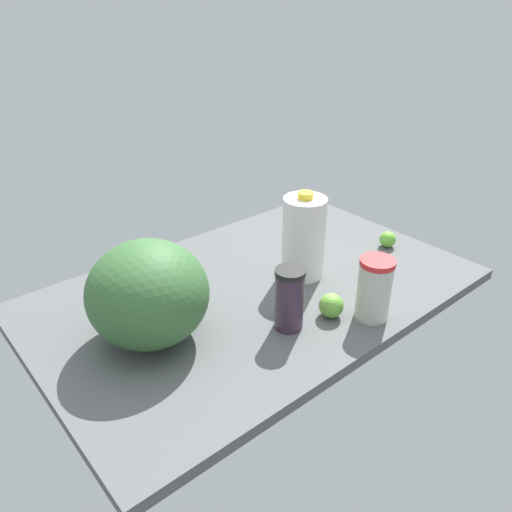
% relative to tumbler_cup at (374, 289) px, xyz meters
% --- Properties ---
extents(countertop, '(1.20, 0.76, 0.03)m').
position_rel_tumbler_cup_xyz_m(countertop, '(-0.13, 0.29, -0.10)').
color(countertop, '#515454').
rests_on(countertop, ground).
extents(tumbler_cup, '(0.09, 0.09, 0.16)m').
position_rel_tumbler_cup_xyz_m(tumbler_cup, '(0.00, 0.00, 0.00)').
color(tumbler_cup, beige).
rests_on(tumbler_cup, countertop).
extents(milk_jug, '(0.12, 0.12, 0.25)m').
position_rel_tumbler_cup_xyz_m(milk_jug, '(0.02, 0.26, 0.04)').
color(milk_jug, white).
rests_on(milk_jug, countertop).
extents(watermelon, '(0.28, 0.28, 0.25)m').
position_rel_tumbler_cup_xyz_m(watermelon, '(-0.47, 0.28, 0.04)').
color(watermelon, '#356131').
rests_on(watermelon, countertop).
extents(shaker_bottle, '(0.07, 0.07, 0.16)m').
position_rel_tumbler_cup_xyz_m(shaker_bottle, '(-0.19, 0.10, -0.00)').
color(shaker_bottle, '#392738').
rests_on(shaker_bottle, countertop).
extents(lime_loose, '(0.05, 0.05, 0.05)m').
position_rel_tumbler_cup_xyz_m(lime_loose, '(0.35, 0.21, -0.06)').
color(lime_loose, '#61AB33').
rests_on(lime_loose, countertop).
extents(lime_far_back, '(0.06, 0.06, 0.06)m').
position_rel_tumbler_cup_xyz_m(lime_far_back, '(-0.08, 0.07, -0.05)').
color(lime_far_back, '#66A839').
rests_on(lime_far_back, countertop).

